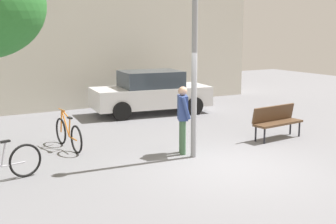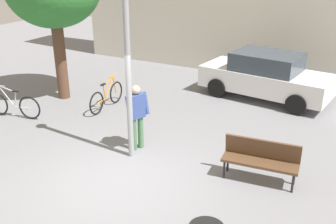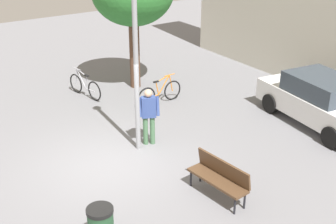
{
  "view_description": "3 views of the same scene",
  "coord_description": "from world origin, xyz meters",
  "px_view_note": "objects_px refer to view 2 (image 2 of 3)",
  "views": [
    {
      "loc": [
        -6.11,
        -7.69,
        3.06
      ],
      "look_at": [
        -0.66,
        1.73,
        1.03
      ],
      "focal_mm": 48.34,
      "sensor_mm": 36.0,
      "label": 1
    },
    {
      "loc": [
        4.38,
        -5.84,
        4.6
      ],
      "look_at": [
        0.13,
        2.18,
        0.84
      ],
      "focal_mm": 41.66,
      "sensor_mm": 36.0,
      "label": 2
    },
    {
      "loc": [
        9.35,
        -4.41,
        6.16
      ],
      "look_at": [
        -0.06,
        1.95,
        1.0
      ],
      "focal_mm": 47.93,
      "sensor_mm": 36.0,
      "label": 3
    }
  ],
  "objects_px": {
    "person_by_lamppost": "(137,113)",
    "parked_car_white": "(266,76)",
    "bicycle_silver": "(13,105)",
    "park_bench": "(261,157)",
    "lamppost": "(127,34)",
    "bicycle_orange": "(107,97)"
  },
  "relations": [
    {
      "from": "person_by_lamppost",
      "to": "parked_car_white",
      "type": "relative_size",
      "value": 0.38
    },
    {
      "from": "person_by_lamppost",
      "to": "parked_car_white",
      "type": "bearing_deg",
      "value": 70.4
    },
    {
      "from": "person_by_lamppost",
      "to": "bicycle_silver",
      "type": "relative_size",
      "value": 0.94
    },
    {
      "from": "parked_car_white",
      "to": "bicycle_silver",
      "type": "bearing_deg",
      "value": -140.17
    },
    {
      "from": "bicycle_silver",
      "to": "parked_car_white",
      "type": "xyz_separation_m",
      "value": [
        6.15,
        5.13,
        0.39
      ]
    },
    {
      "from": "person_by_lamppost",
      "to": "park_bench",
      "type": "relative_size",
      "value": 1.02
    },
    {
      "from": "park_bench",
      "to": "bicycle_silver",
      "type": "height_order",
      "value": "bicycle_silver"
    },
    {
      "from": "lamppost",
      "to": "bicycle_silver",
      "type": "xyz_separation_m",
      "value": [
        -4.39,
        0.38,
        -2.56
      ]
    },
    {
      "from": "person_by_lamppost",
      "to": "bicycle_orange",
      "type": "height_order",
      "value": "person_by_lamppost"
    },
    {
      "from": "lamppost",
      "to": "person_by_lamppost",
      "type": "distance_m",
      "value": 2.02
    },
    {
      "from": "park_bench",
      "to": "bicycle_orange",
      "type": "xyz_separation_m",
      "value": [
        -5.39,
        1.86,
        -0.16
      ]
    },
    {
      "from": "person_by_lamppost",
      "to": "parked_car_white",
      "type": "height_order",
      "value": "person_by_lamppost"
    },
    {
      "from": "park_bench",
      "to": "parked_car_white",
      "type": "bearing_deg",
      "value": 104.01
    },
    {
      "from": "bicycle_orange",
      "to": "parked_car_white",
      "type": "relative_size",
      "value": 0.41
    },
    {
      "from": "bicycle_orange",
      "to": "lamppost",
      "type": "bearing_deg",
      "value": -43.72
    },
    {
      "from": "bicycle_orange",
      "to": "parked_car_white",
      "type": "height_order",
      "value": "parked_car_white"
    },
    {
      "from": "bicycle_silver",
      "to": "person_by_lamppost",
      "type": "bearing_deg",
      "value": 0.22
    },
    {
      "from": "park_bench",
      "to": "bicycle_orange",
      "type": "height_order",
      "value": "bicycle_orange"
    },
    {
      "from": "person_by_lamppost",
      "to": "bicycle_silver",
      "type": "height_order",
      "value": "person_by_lamppost"
    },
    {
      "from": "lamppost",
      "to": "bicycle_orange",
      "type": "xyz_separation_m",
      "value": [
        -2.36,
        2.26,
        -2.56
      ]
    },
    {
      "from": "lamppost",
      "to": "bicycle_orange",
      "type": "bearing_deg",
      "value": 136.28
    },
    {
      "from": "lamppost",
      "to": "bicycle_silver",
      "type": "relative_size",
      "value": 2.88
    }
  ]
}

